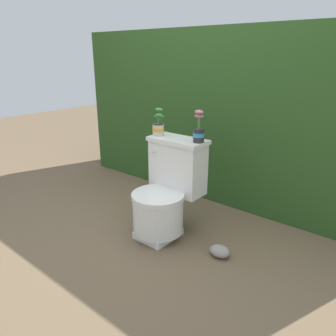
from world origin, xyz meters
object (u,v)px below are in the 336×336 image
Objects in this scene: toilet at (167,192)px; garden_stone at (220,251)px; potted_plant_midleft at (199,131)px; potted_plant_left at (158,126)px.

toilet is 5.06× the size of garden_stone.
toilet is 3.12× the size of potted_plant_midleft.
potted_plant_left reaches higher than toilet.
toilet is 3.41× the size of potted_plant_left.
potted_plant_left is 1.48× the size of garden_stone.
potted_plant_midleft is (0.19, 0.14, 0.50)m from toilet.
potted_plant_left is 0.37m from potted_plant_midleft.
toilet is 0.61m from garden_stone.
potted_plant_midleft is 0.89m from garden_stone.
toilet reaches higher than garden_stone.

